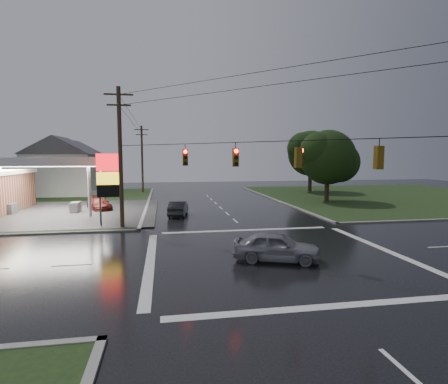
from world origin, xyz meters
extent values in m
plane|color=black|center=(0.00, 0.00, 0.00)|extent=(120.00, 120.00, 0.00)
cube|color=#1B3015|center=(26.00, 26.00, 0.04)|extent=(36.00, 36.00, 0.08)
cube|color=#2D2D2D|center=(-20.00, 18.00, 0.09)|extent=(26.00, 18.00, 0.02)
cylinder|color=silver|center=(-13.00, 15.00, 2.50)|extent=(0.30, 0.30, 5.00)
cylinder|color=silver|center=(-23.00, 21.00, 2.50)|extent=(0.30, 0.30, 5.00)
cylinder|color=silver|center=(-13.00, 21.00, 2.50)|extent=(0.30, 0.30, 5.00)
cube|color=silver|center=(-18.00, 18.00, 5.20)|extent=(12.00, 8.00, 0.80)
cube|color=white|center=(-18.00, 18.00, 4.78)|extent=(11.40, 7.40, 0.04)
cube|color=#59595E|center=(-21.00, 18.00, 0.55)|extent=(0.80, 1.60, 1.10)
cube|color=#59595E|center=(-15.00, 18.00, 0.55)|extent=(0.80, 1.60, 1.10)
cylinder|color=#59595E|center=(-11.30, 10.50, 3.00)|extent=(0.16, 0.16, 6.00)
cylinder|color=#59595E|center=(-9.70, 10.50, 3.00)|extent=(0.16, 0.16, 6.00)
cube|color=red|center=(-10.50, 10.50, 5.20)|extent=(2.00, 0.35, 1.40)
cube|color=yellow|center=(-10.50, 10.50, 3.90)|extent=(2.00, 0.35, 1.00)
cube|color=black|center=(-10.50, 10.50, 2.90)|extent=(2.00, 0.35, 1.00)
cylinder|color=#382619|center=(-9.50, 9.50, 5.50)|extent=(0.32, 0.32, 11.00)
cube|color=#382619|center=(-9.50, 9.50, 10.40)|extent=(2.20, 0.12, 0.12)
cube|color=#382619|center=(-9.50, 9.50, 9.60)|extent=(1.80, 0.12, 0.12)
cylinder|color=#382619|center=(-9.50, 38.00, 5.25)|extent=(0.32, 0.32, 10.50)
cube|color=#382619|center=(-9.50, 38.00, 9.90)|extent=(2.20, 0.12, 0.12)
cube|color=#382619|center=(-9.50, 38.00, 9.10)|extent=(1.80, 0.12, 0.12)
cube|color=#59470C|center=(-4.75, 4.75, 5.60)|extent=(0.34, 0.34, 1.10)
cylinder|color=#FF0C07|center=(-4.75, 4.55, 5.98)|extent=(0.22, 0.08, 0.22)
cube|color=#59470C|center=(-1.90, 1.90, 5.60)|extent=(0.34, 0.34, 1.10)
cylinder|color=#FF0C07|center=(-1.90, 1.70, 5.98)|extent=(0.22, 0.08, 0.22)
cube|color=#59470C|center=(0.95, -0.95, 5.60)|extent=(0.34, 0.34, 1.10)
cylinder|color=#FF0C07|center=(1.15, -0.95, 5.98)|extent=(0.08, 0.22, 0.22)
cube|color=#59470C|center=(3.80, -3.80, 5.60)|extent=(0.34, 0.34, 1.10)
cylinder|color=#FF0C07|center=(3.80, -3.60, 5.98)|extent=(0.22, 0.08, 0.22)
cube|color=silver|center=(-21.00, 36.00, 3.00)|extent=(9.00, 8.00, 6.00)
cube|color=gray|center=(-15.70, 36.00, 0.40)|extent=(1.60, 4.80, 0.80)
cube|color=silver|center=(-22.00, 48.00, 3.00)|extent=(9.00, 8.00, 6.00)
cube|color=gray|center=(-16.70, 48.00, 0.40)|extent=(1.60, 4.80, 0.80)
cylinder|color=black|center=(14.00, 22.00, 2.52)|extent=(0.56, 0.56, 5.04)
sphere|color=black|center=(14.00, 22.00, 5.58)|extent=(6.80, 6.80, 6.80)
sphere|color=black|center=(15.70, 22.30, 4.95)|extent=(5.10, 5.10, 5.10)
sphere|color=black|center=(12.64, 21.60, 6.30)|extent=(4.76, 4.76, 4.76)
cylinder|color=black|center=(17.00, 34.00, 2.80)|extent=(0.56, 0.56, 5.60)
sphere|color=black|center=(17.00, 34.00, 6.20)|extent=(7.20, 7.20, 7.20)
sphere|color=black|center=(18.80, 34.30, 5.50)|extent=(5.40, 5.40, 5.40)
sphere|color=black|center=(15.56, 33.60, 7.00)|extent=(5.04, 5.04, 5.04)
imported|color=black|center=(-4.85, 14.72, 0.71)|extent=(2.22, 4.51, 1.42)
imported|color=gray|center=(-0.23, -1.07, 0.79)|extent=(5.02, 3.35, 1.59)
imported|color=#531713|center=(-13.00, 19.72, 0.65)|extent=(3.50, 4.86, 1.31)
camera|label=1|loc=(-6.20, -18.81, 5.63)|focal=28.00mm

